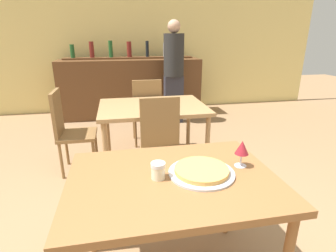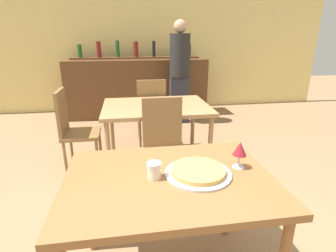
% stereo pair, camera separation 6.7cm
% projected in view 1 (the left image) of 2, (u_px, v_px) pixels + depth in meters
% --- Properties ---
extents(wall_back, '(8.00, 0.05, 2.80)m').
position_uv_depth(wall_back, '(128.00, 40.00, 5.17)').
color(wall_back, '#EAD684').
rests_on(wall_back, ground_plane).
extents(dining_table_near, '(1.13, 0.82, 0.75)m').
position_uv_depth(dining_table_near, '(173.00, 189.00, 1.45)').
color(dining_table_near, brown).
rests_on(dining_table_near, ground_plane).
extents(dining_table_far, '(1.19, 0.89, 0.73)m').
position_uv_depth(dining_table_far, '(153.00, 111.00, 2.99)').
color(dining_table_far, '#A87F51').
rests_on(dining_table_far, ground_plane).
extents(bar_counter, '(2.60, 0.56, 1.06)m').
position_uv_depth(bar_counter, '(131.00, 88.00, 4.98)').
color(bar_counter, brown).
rests_on(bar_counter, ground_plane).
extents(bar_back_shelf, '(2.39, 0.24, 0.33)m').
position_uv_depth(bar_back_shelf, '(128.00, 55.00, 4.91)').
color(bar_back_shelf, brown).
rests_on(bar_back_shelf, bar_counter).
extents(chair_far_side_front, '(0.40, 0.40, 0.93)m').
position_uv_depth(chair_far_side_front, '(162.00, 142.00, 2.47)').
color(chair_far_side_front, olive).
rests_on(chair_far_side_front, ground_plane).
extents(chair_far_side_back, '(0.40, 0.40, 0.93)m').
position_uv_depth(chair_far_side_back, '(147.00, 109.00, 3.60)').
color(chair_far_side_back, olive).
rests_on(chair_far_side_back, ground_plane).
extents(chair_far_side_left, '(0.40, 0.40, 0.93)m').
position_uv_depth(chair_far_side_left, '(68.00, 127.00, 2.86)').
color(chair_far_side_left, olive).
rests_on(chair_far_side_left, ground_plane).
extents(pizza_tray, '(0.37, 0.37, 0.04)m').
position_uv_depth(pizza_tray, '(201.00, 171.00, 1.45)').
color(pizza_tray, '#B7B7BC').
rests_on(pizza_tray, dining_table_near).
extents(cheese_shaker, '(0.08, 0.08, 0.09)m').
position_uv_depth(cheese_shaker, '(158.00, 170.00, 1.40)').
color(cheese_shaker, beige).
rests_on(cheese_shaker, dining_table_near).
extents(person_standing, '(0.34, 0.34, 1.72)m').
position_uv_depth(person_standing, '(174.00, 69.00, 4.44)').
color(person_standing, '#2D2D38').
rests_on(person_standing, ground_plane).
extents(wine_glass, '(0.08, 0.08, 0.16)m').
position_uv_depth(wine_glass, '(242.00, 148.00, 1.50)').
color(wine_glass, silver).
rests_on(wine_glass, dining_table_near).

